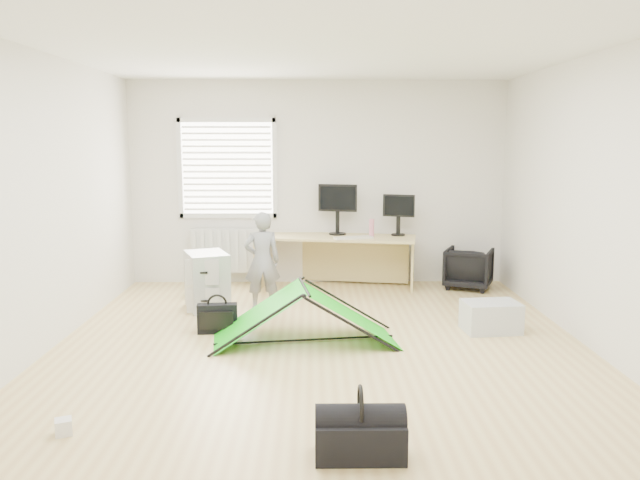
{
  "coord_description": "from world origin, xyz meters",
  "views": [
    {
      "loc": [
        -0.07,
        -5.61,
        1.9
      ],
      "look_at": [
        0.0,
        0.4,
        0.95
      ],
      "focal_mm": 35.0,
      "sensor_mm": 36.0,
      "label": 1
    }
  ],
  "objects_px": {
    "monitor_left": "(337,216)",
    "storage_crate": "(491,317)",
    "duffel_bag": "(360,439)",
    "kite": "(305,314)",
    "laptop_bag": "(217,318)",
    "desk": "(337,262)",
    "filing_cabinet": "(207,281)",
    "thermos": "(372,228)",
    "person": "(262,261)",
    "monitor_right": "(398,221)",
    "office_chair": "(469,268)"
  },
  "relations": [
    {
      "from": "monitor_left",
      "to": "storage_crate",
      "type": "relative_size",
      "value": 0.94
    },
    {
      "from": "storage_crate",
      "to": "duffel_bag",
      "type": "height_order",
      "value": "storage_crate"
    },
    {
      "from": "kite",
      "to": "laptop_bag",
      "type": "relative_size",
      "value": 4.39
    },
    {
      "from": "desk",
      "to": "filing_cabinet",
      "type": "xyz_separation_m",
      "value": [
        -1.53,
        -1.01,
        -0.02
      ]
    },
    {
      "from": "thermos",
      "to": "person",
      "type": "distance_m",
      "value": 1.68
    },
    {
      "from": "filing_cabinet",
      "to": "person",
      "type": "xyz_separation_m",
      "value": [
        0.64,
        -0.04,
        0.24
      ]
    },
    {
      "from": "storage_crate",
      "to": "laptop_bag",
      "type": "relative_size",
      "value": 1.37
    },
    {
      "from": "monitor_left",
      "to": "storage_crate",
      "type": "bearing_deg",
      "value": -40.47
    },
    {
      "from": "monitor_right",
      "to": "person",
      "type": "xyz_separation_m",
      "value": [
        -1.69,
        -1.1,
        -0.32
      ]
    },
    {
      "from": "monitor_right",
      "to": "kite",
      "type": "bearing_deg",
      "value": -97.44
    },
    {
      "from": "thermos",
      "to": "storage_crate",
      "type": "height_order",
      "value": "thermos"
    },
    {
      "from": "storage_crate",
      "to": "duffel_bag",
      "type": "bearing_deg",
      "value": -120.94
    },
    {
      "from": "office_chair",
      "to": "kite",
      "type": "height_order",
      "value": "kite"
    },
    {
      "from": "thermos",
      "to": "kite",
      "type": "bearing_deg",
      "value": -111.17
    },
    {
      "from": "filing_cabinet",
      "to": "monitor_right",
      "type": "height_order",
      "value": "monitor_right"
    },
    {
      "from": "office_chair",
      "to": "person",
      "type": "xyz_separation_m",
      "value": [
        -2.61,
        -1.01,
        0.3
      ]
    },
    {
      "from": "filing_cabinet",
      "to": "office_chair",
      "type": "xyz_separation_m",
      "value": [
        3.25,
        0.97,
        -0.06
      ]
    },
    {
      "from": "filing_cabinet",
      "to": "thermos",
      "type": "xyz_separation_m",
      "value": [
        1.97,
        0.95,
        0.47
      ]
    },
    {
      "from": "filing_cabinet",
      "to": "laptop_bag",
      "type": "height_order",
      "value": "filing_cabinet"
    },
    {
      "from": "monitor_left",
      "to": "kite",
      "type": "relative_size",
      "value": 0.29
    },
    {
      "from": "laptop_bag",
      "to": "duffel_bag",
      "type": "xyz_separation_m",
      "value": [
        1.24,
        -2.52,
        -0.03
      ]
    },
    {
      "from": "monitor_left",
      "to": "laptop_bag",
      "type": "distance_m",
      "value": 2.56
    },
    {
      "from": "monitor_right",
      "to": "laptop_bag",
      "type": "distance_m",
      "value": 2.96
    },
    {
      "from": "desk",
      "to": "monitor_right",
      "type": "bearing_deg",
      "value": 13.94
    },
    {
      "from": "desk",
      "to": "person",
      "type": "relative_size",
      "value": 1.79
    },
    {
      "from": "kite",
      "to": "duffel_bag",
      "type": "bearing_deg",
      "value": -88.75
    },
    {
      "from": "desk",
      "to": "office_chair",
      "type": "bearing_deg",
      "value": 8.69
    },
    {
      "from": "kite",
      "to": "storage_crate",
      "type": "bearing_deg",
      "value": 1.19
    },
    {
      "from": "person",
      "to": "laptop_bag",
      "type": "height_order",
      "value": "person"
    },
    {
      "from": "person",
      "to": "laptop_bag",
      "type": "bearing_deg",
      "value": 56.77
    },
    {
      "from": "monitor_left",
      "to": "filing_cabinet",
      "type": "bearing_deg",
      "value": -129.0
    },
    {
      "from": "duffel_bag",
      "to": "kite",
      "type": "bearing_deg",
      "value": 99.22
    },
    {
      "from": "laptop_bag",
      "to": "person",
      "type": "bearing_deg",
      "value": 61.04
    },
    {
      "from": "thermos",
      "to": "person",
      "type": "xyz_separation_m",
      "value": [
        -1.33,
        -0.99,
        -0.24
      ]
    },
    {
      "from": "filing_cabinet",
      "to": "monitor_left",
      "type": "bearing_deg",
      "value": 15.4
    },
    {
      "from": "office_chair",
      "to": "storage_crate",
      "type": "height_order",
      "value": "office_chair"
    },
    {
      "from": "desk",
      "to": "person",
      "type": "height_order",
      "value": "person"
    },
    {
      "from": "thermos",
      "to": "laptop_bag",
      "type": "bearing_deg",
      "value": -132.49
    },
    {
      "from": "desk",
      "to": "kite",
      "type": "bearing_deg",
      "value": -90.14
    },
    {
      "from": "filing_cabinet",
      "to": "monitor_right",
      "type": "relative_size",
      "value": 1.59
    },
    {
      "from": "desk",
      "to": "laptop_bag",
      "type": "distance_m",
      "value": 2.32
    },
    {
      "from": "desk",
      "to": "thermos",
      "type": "relative_size",
      "value": 8.7
    },
    {
      "from": "kite",
      "to": "duffel_bag",
      "type": "relative_size",
      "value": 3.19
    },
    {
      "from": "office_chair",
      "to": "person",
      "type": "relative_size",
      "value": 0.52
    },
    {
      "from": "filing_cabinet",
      "to": "kite",
      "type": "height_order",
      "value": "filing_cabinet"
    },
    {
      "from": "office_chair",
      "to": "storage_crate",
      "type": "xyz_separation_m",
      "value": [
        -0.24,
        -1.88,
        -0.11
      ]
    },
    {
      "from": "monitor_left",
      "to": "storage_crate",
      "type": "height_order",
      "value": "monitor_left"
    },
    {
      "from": "thermos",
      "to": "office_chair",
      "type": "distance_m",
      "value": 1.39
    },
    {
      "from": "desk",
      "to": "thermos",
      "type": "bearing_deg",
      "value": 2.9
    },
    {
      "from": "filing_cabinet",
      "to": "office_chair",
      "type": "bearing_deg",
      "value": -4.92
    }
  ]
}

